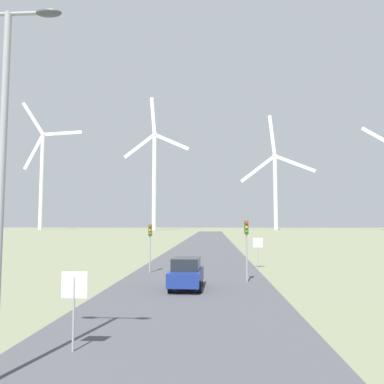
# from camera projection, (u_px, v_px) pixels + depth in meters

# --- Properties ---
(road_surface) EXTENTS (10.00, 240.00, 0.01)m
(road_surface) POSITION_uv_depth(u_px,v_px,m) (203.00, 252.00, 48.96)
(road_surface) COLOR #47474C
(road_surface) RESTS_ON ground
(streetlamp) EXTENTS (2.89, 0.32, 9.53)m
(streetlamp) POSITION_uv_depth(u_px,v_px,m) (3.00, 141.00, 9.66)
(streetlamp) COLOR #93999E
(streetlamp) RESTS_ON ground
(stop_sign_near) EXTENTS (0.81, 0.07, 2.40)m
(stop_sign_near) POSITION_uv_depth(u_px,v_px,m) (74.00, 295.00, 11.43)
(stop_sign_near) COLOR #93999E
(stop_sign_near) RESTS_ON ground
(stop_sign_far) EXTENTS (0.81, 0.07, 2.58)m
(stop_sign_far) POSITION_uv_depth(u_px,v_px,m) (258.00, 247.00, 32.27)
(stop_sign_far) COLOR #93999E
(stop_sign_far) RESTS_ON ground
(traffic_light_post_near_left) EXTENTS (0.28, 0.34, 3.75)m
(traffic_light_post_near_left) POSITION_uv_depth(u_px,v_px,m) (150.00, 237.00, 29.41)
(traffic_light_post_near_left) COLOR #93999E
(traffic_light_post_near_left) RESTS_ON ground
(traffic_light_post_near_right) EXTENTS (0.28, 0.34, 4.03)m
(traffic_light_post_near_right) POSITION_uv_depth(u_px,v_px,m) (246.00, 237.00, 24.74)
(traffic_light_post_near_right) COLOR #93999E
(traffic_light_post_near_right) RESTS_ON ground
(car_approaching) EXTENTS (1.95, 4.16, 1.83)m
(car_approaching) POSITION_uv_depth(u_px,v_px,m) (186.00, 273.00, 22.10)
(car_approaching) COLOR navy
(car_approaching) RESTS_ON ground
(wind_turbine_far_left) EXTENTS (34.91, 2.60, 72.35)m
(wind_turbine_far_left) POSITION_uv_depth(u_px,v_px,m) (42.00, 171.00, 208.72)
(wind_turbine_far_left) COLOR white
(wind_turbine_far_left) RESTS_ON ground
(wind_turbine_left) EXTENTS (35.53, 5.43, 70.68)m
(wind_turbine_left) POSITION_uv_depth(u_px,v_px,m) (154.00, 171.00, 196.12)
(wind_turbine_left) COLOR white
(wind_turbine_left) RESTS_ON ground
(wind_turbine_center) EXTENTS (39.91, 10.57, 64.23)m
(wind_turbine_center) POSITION_uv_depth(u_px,v_px,m) (275.00, 182.00, 206.51)
(wind_turbine_center) COLOR white
(wind_turbine_center) RESTS_ON ground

